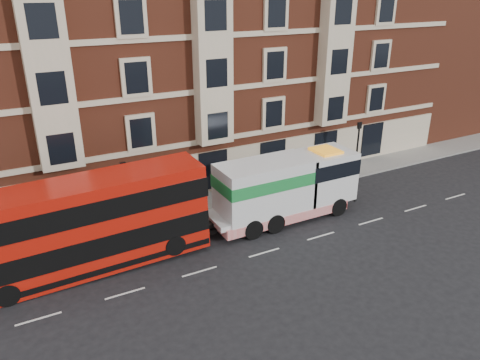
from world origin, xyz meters
The scene contains 9 objects.
ground centered at (0.00, 0.00, 0.00)m, with size 120.00×120.00×0.00m, color black.
sidewalk centered at (0.00, 7.50, 0.07)m, with size 90.00×3.00×0.15m, color slate.
victorian_terrace centered at (0.50, 15.00, 10.07)m, with size 45.00×12.00×20.40m.
filler_east centered at (32.00, 14.00, 9.43)m, with size 18.00×10.00×19.00m.
lamp_post_west centered at (-6.00, 6.20, 2.68)m, with size 0.35×0.15×4.35m.
lamp_post_east centered at (12.00, 6.20, 2.68)m, with size 0.35×0.15×4.35m.
double_decker_bus centered at (-8.88, 3.00, 2.67)m, with size 12.44×2.86×5.04m.
tow_truck centered at (3.19, 3.00, 2.20)m, with size 9.96×2.94×4.15m.
pedestrian centered at (-7.41, 7.16, 1.07)m, with size 0.67×0.44×1.83m, color black.
Camera 1 is at (-12.04, -19.47, 14.10)m, focal length 35.00 mm.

